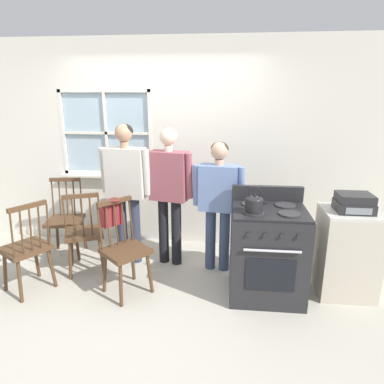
% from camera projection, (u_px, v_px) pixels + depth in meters
% --- Properties ---
extents(ground_plane, '(16.00, 16.00, 0.00)m').
position_uv_depth(ground_plane, '(144.00, 294.00, 3.56)').
color(ground_plane, '#B2AD9E').
extents(wall_back, '(6.40, 0.16, 2.70)m').
position_uv_depth(wall_back, '(169.00, 146.00, 4.52)').
color(wall_back, silver).
rests_on(wall_back, ground_plane).
extents(chair_by_window, '(0.58, 0.58, 0.98)m').
position_uv_depth(chair_by_window, '(125.00, 251.00, 3.49)').
color(chair_by_window, '#4C331E').
rests_on(chair_by_window, ground_plane).
extents(chair_near_wall, '(0.54, 0.53, 0.98)m').
position_uv_depth(chair_near_wall, '(85.00, 234.00, 3.91)').
color(chair_near_wall, '#4C331E').
rests_on(chair_near_wall, ground_plane).
extents(chair_center_cluster, '(0.56, 0.57, 0.98)m').
position_uv_depth(chair_center_cluster, '(27.00, 249.00, 3.53)').
color(chair_center_cluster, '#4C331E').
rests_on(chair_center_cluster, ground_plane).
extents(chair_near_stove, '(0.48, 0.46, 0.98)m').
position_uv_depth(chair_near_stove, '(65.00, 220.00, 4.33)').
color(chair_near_stove, '#4C331E').
rests_on(chair_near_stove, ground_plane).
extents(person_elderly_left, '(0.61, 0.26, 1.68)m').
position_uv_depth(person_elderly_left, '(126.00, 181.00, 4.00)').
color(person_elderly_left, '#2D3347').
rests_on(person_elderly_left, ground_plane).
extents(person_teen_center, '(0.59, 0.30, 1.64)m').
position_uv_depth(person_teen_center, '(169.00, 184.00, 3.97)').
color(person_teen_center, black).
rests_on(person_teen_center, ground_plane).
extents(person_adult_right, '(0.59, 0.27, 1.51)m').
position_uv_depth(person_adult_right, '(218.00, 195.00, 3.84)').
color(person_adult_right, '#384766').
rests_on(person_adult_right, ground_plane).
extents(stove, '(0.73, 0.68, 1.08)m').
position_uv_depth(stove, '(267.00, 252.00, 3.45)').
color(stove, '#232326').
rests_on(stove, ground_plane).
extents(kettle, '(0.21, 0.17, 0.25)m').
position_uv_depth(kettle, '(254.00, 203.00, 3.19)').
color(kettle, black).
rests_on(kettle, stove).
extents(potted_plant, '(0.12, 0.12, 0.27)m').
position_uv_depth(potted_plant, '(113.00, 170.00, 4.60)').
color(potted_plant, '#42474C').
rests_on(potted_plant, wall_back).
extents(handbag, '(0.25, 0.25, 0.31)m').
position_uv_depth(handbag, '(111.00, 213.00, 3.56)').
color(handbag, maroon).
rests_on(handbag, chair_by_window).
extents(side_counter, '(0.55, 0.50, 0.90)m').
position_uv_depth(side_counter, '(347.00, 252.00, 3.49)').
color(side_counter, beige).
rests_on(side_counter, ground_plane).
extents(stereo, '(0.34, 0.29, 0.18)m').
position_uv_depth(stereo, '(354.00, 203.00, 3.32)').
color(stereo, '#232326').
rests_on(stereo, side_counter).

